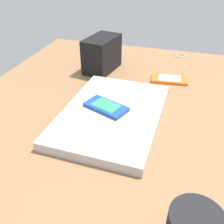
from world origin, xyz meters
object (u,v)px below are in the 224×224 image
Objects in this scene: cell_phone_on_laptop at (106,107)px; desk_organizer at (102,54)px; laptop_closed at (112,114)px; cell_phone_on_desk at (169,79)px; key_ring at (180,56)px.

cell_phone_on_laptop is 30.19cm from desk_organizer.
laptop_closed is 2.43× the size of desk_organizer.
key_ring is at bearing -4.85° from cell_phone_on_desk.
desk_organizer reaches higher than cell_phone_on_laptop.
laptop_closed reaches higher than cell_phone_on_desk.
desk_organizer reaches higher than laptop_closed.
laptop_closed is 2.83× the size of cell_phone_on_laptop.
cell_phone_on_desk is at bearing -84.15° from desk_organizer.
cell_phone_on_desk is 23.52cm from key_ring.
key_ring is 0.26× the size of desk_organizer.
key_ring is at bearing -13.87° from laptop_closed.
desk_organizer is at bearing 129.06° from key_ring.
cell_phone_on_desk is (26.58, -12.17, -0.77)cm from laptop_closed.
cell_phone_on_laptop is 29.73cm from cell_phone_on_desk.
cell_phone_on_laptop is 1.02× the size of cell_phone_on_desk.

